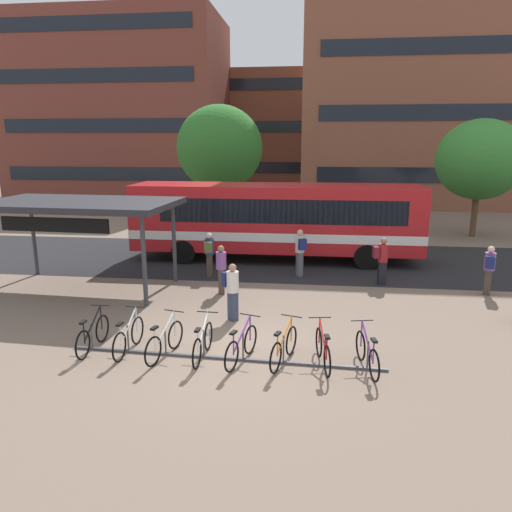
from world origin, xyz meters
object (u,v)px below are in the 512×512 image
commuter_navy_pack_2 (300,249)px  street_tree_0 (220,148)px  parked_bicycle_white_2 (165,342)px  parked_bicycle_white_1 (129,337)px  parked_bicycle_orange_5 (284,348)px  parked_bicycle_purple_7 (367,354)px  transit_shelter (79,206)px  parked_bicycle_purple_4 (241,346)px  commuter_teal_pack_0 (221,266)px  commuter_navy_pack_3 (232,288)px  parked_bicycle_white_3 (203,343)px  street_tree_1 (480,160)px  city_bus (274,219)px  parked_bicycle_black_0 (93,335)px  parked_bicycle_red_6 (323,350)px  commuter_navy_pack_1 (489,267)px  commuter_maroon_pack_4 (382,258)px  commuter_olive_pack_5 (209,252)px

commuter_navy_pack_2 → street_tree_0: size_ratio=0.25×
parked_bicycle_white_2 → street_tree_0: size_ratio=0.24×
parked_bicycle_white_1 → parked_bicycle_orange_5: bearing=-89.1°
parked_bicycle_purple_7 → transit_shelter: bearing=49.9°
parked_bicycle_white_2 → parked_bicycle_orange_5: (2.81, 0.00, 0.00)m
parked_bicycle_purple_4 → commuter_teal_pack_0: commuter_teal_pack_0 is taller
transit_shelter → commuter_teal_pack_0: transit_shelter is taller
parked_bicycle_purple_7 → commuter_navy_pack_3: size_ratio=1.02×
parked_bicycle_white_3 → commuter_teal_pack_0: bearing=8.0°
parked_bicycle_white_2 → street_tree_1: bearing=-22.7°
city_bus → parked_bicycle_black_0: city_bus is taller
parked_bicycle_white_2 → parked_bicycle_red_6: size_ratio=0.99×
commuter_teal_pack_0 → city_bus: bearing=154.3°
city_bus → parked_bicycle_orange_5: city_bus is taller
street_tree_0 → parked_bicycle_red_6: bearing=-72.5°
parked_bicycle_white_3 → parked_bicycle_black_0: bearing=89.0°
transit_shelter → commuter_navy_pack_1: bearing=7.0°
street_tree_0 → street_tree_1: street_tree_0 is taller
transit_shelter → parked_bicycle_white_2: bearing=-45.5°
parked_bicycle_white_2 → parked_bicycle_purple_7: 4.67m
parked_bicycle_red_6 → commuter_navy_pack_2: 7.50m
parked_bicycle_white_1 → street_tree_1: (12.80, 16.24, 3.64)m
parked_bicycle_purple_4 → street_tree_1: size_ratio=0.27×
city_bus → street_tree_1: 12.23m
commuter_maroon_pack_4 → street_tree_1: street_tree_1 is taller
parked_bicycle_purple_7 → parked_bicycle_purple_4: bearing=77.8°
city_bus → parked_bicycle_red_6: size_ratio=7.05×
parked_bicycle_black_0 → commuter_olive_pack_5: bearing=-10.8°
city_bus → parked_bicycle_purple_4: size_ratio=7.22×
parked_bicycle_black_0 → parked_bicycle_purple_4: bearing=-92.2°
commuter_navy_pack_3 → commuter_navy_pack_2: bearing=114.1°
parked_bicycle_orange_5 → commuter_navy_pack_1: 8.69m
parked_bicycle_black_0 → commuter_navy_pack_1: (11.02, 5.73, 0.56)m
parked_bicycle_purple_4 → commuter_navy_pack_1: 9.46m
transit_shelter → parked_bicycle_black_0: bearing=-59.2°
parked_bicycle_red_6 → transit_shelter: size_ratio=0.26×
commuter_teal_pack_0 → commuter_navy_pack_2: bearing=123.4°
transit_shelter → street_tree_1: street_tree_1 is taller
parked_bicycle_white_1 → commuter_maroon_pack_4: 9.38m
parked_bicycle_white_2 → commuter_navy_pack_3: commuter_navy_pack_3 is taller
parked_bicycle_white_3 → transit_shelter: size_ratio=0.27×
parked_bicycle_white_3 → commuter_maroon_pack_4: 8.26m
parked_bicycle_orange_5 → transit_shelter: (-7.17, 4.90, 2.48)m
commuter_teal_pack_0 → commuter_navy_pack_1: size_ratio=1.00×
parked_bicycle_red_6 → street_tree_0: (-6.10, 19.33, 4.17)m
parked_bicycle_purple_7 → commuter_navy_pack_3: (-3.50, 2.69, 0.57)m
parked_bicycle_white_1 → commuter_maroon_pack_4: size_ratio=1.02×
parked_bicycle_purple_4 → commuter_maroon_pack_4: 7.81m
parked_bicycle_white_1 → parked_bicycle_black_0: bearing=92.7°
street_tree_1 → parked_bicycle_white_1: bearing=-128.2°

